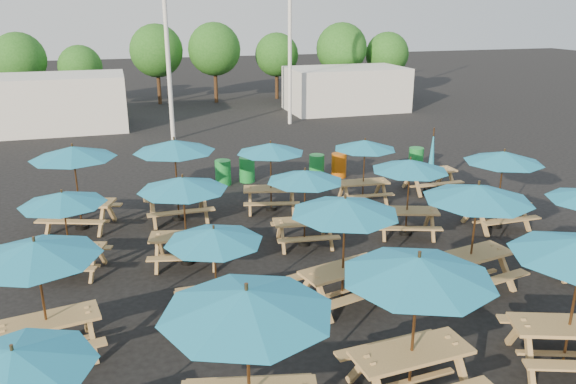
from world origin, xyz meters
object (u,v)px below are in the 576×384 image
object	(u,v)px
picnic_unit_7	(175,150)
picnic_unit_11	(271,151)
waste_bin_2	(317,167)
picnic_unit_13	(477,198)
picnic_unit_2	(63,202)
picnic_unit_9	(345,211)
picnic_unit_14	(410,169)
picnic_unit_19	(431,165)
waste_bin_3	(339,165)
picnic_unit_3	(73,157)
picnic_unit_5	(214,240)
picnic_unit_18	(503,161)
picnic_unit_0	(15,367)
picnic_unit_1	(36,256)
waste_bin_1	(247,170)
picnic_unit_4	(247,310)
picnic_unit_10	(305,180)
picnic_unit_15	(365,148)
waste_bin_0	(223,173)
picnic_unit_8	(418,275)
picnic_unit_6	(183,188)
waste_bin_4	(416,159)

from	to	relation	value
picnic_unit_7	picnic_unit_11	distance (m)	2.90
picnic_unit_11	waste_bin_2	size ratio (longest dim) A/B	2.80
waste_bin_2	picnic_unit_13	bearing A→B (deg)	-87.15
picnic_unit_2	picnic_unit_9	distance (m)	6.53
picnic_unit_9	picnic_unit_14	bearing A→B (deg)	29.66
picnic_unit_19	waste_bin_3	xyz separation A→B (m)	(-2.42, 2.45, -0.46)
picnic_unit_3	picnic_unit_7	world-z (taller)	picnic_unit_7
picnic_unit_2	picnic_unit_11	bearing A→B (deg)	43.88
picnic_unit_5	picnic_unit_18	distance (m)	9.07
picnic_unit_0	picnic_unit_2	distance (m)	6.53
picnic_unit_1	waste_bin_2	distance (m)	12.56
waste_bin_1	waste_bin_2	world-z (taller)	same
picnic_unit_4	picnic_unit_13	distance (m)	6.73
picnic_unit_7	picnic_unit_10	xyz separation A→B (m)	(3.03, -2.89, -0.32)
picnic_unit_0	picnic_unit_18	world-z (taller)	picnic_unit_18
picnic_unit_18	waste_bin_1	size ratio (longest dim) A/B	2.53
picnic_unit_3	picnic_unit_15	size ratio (longest dim) A/B	1.38
picnic_unit_2	picnic_unit_14	xyz separation A→B (m)	(8.86, -0.15, 0.11)
picnic_unit_4	waste_bin_1	world-z (taller)	picnic_unit_4
picnic_unit_14	waste_bin_0	xyz separation A→B (m)	(-4.06, 6.07, -1.46)
picnic_unit_4	picnic_unit_0	bearing A→B (deg)	-169.60
picnic_unit_4	picnic_unit_7	distance (m)	9.52
picnic_unit_2	picnic_unit_11	xyz separation A→B (m)	(5.76, 2.87, 0.10)
picnic_unit_2	waste_bin_1	bearing A→B (deg)	64.01
picnic_unit_4	picnic_unit_11	xyz separation A→B (m)	(2.91, 9.52, -0.32)
picnic_unit_18	waste_bin_0	world-z (taller)	picnic_unit_18
picnic_unit_1	picnic_unit_8	bearing A→B (deg)	-36.08
picnic_unit_9	waste_bin_2	bearing A→B (deg)	59.87
picnic_unit_15	picnic_unit_19	distance (m)	2.89
picnic_unit_18	waste_bin_2	distance (m)	7.12
picnic_unit_8	picnic_unit_13	bearing A→B (deg)	39.55
picnic_unit_2	picnic_unit_10	world-z (taller)	picnic_unit_10
picnic_unit_2	picnic_unit_15	xyz separation A→B (m)	(8.84, 2.75, 0.02)
picnic_unit_6	waste_bin_0	distance (m)	6.68
picnic_unit_1	picnic_unit_6	size ratio (longest dim) A/B	1.00
picnic_unit_2	picnic_unit_8	size ratio (longest dim) A/B	0.96
picnic_unit_10	waste_bin_0	world-z (taller)	picnic_unit_10
picnic_unit_13	picnic_unit_11	bearing A→B (deg)	105.10
picnic_unit_5	picnic_unit_14	size ratio (longest dim) A/B	0.76
waste_bin_3	picnic_unit_6	bearing A→B (deg)	-137.53
picnic_unit_7	picnic_unit_18	xyz separation A→B (m)	(8.77, -3.29, -0.16)
picnic_unit_14	picnic_unit_2	bearing A→B (deg)	-162.51
picnic_unit_5	picnic_unit_7	distance (m)	6.01
picnic_unit_1	picnic_unit_14	size ratio (longest dim) A/B	0.97
picnic_unit_6	picnic_unit_18	xyz separation A→B (m)	(8.90, -0.16, 0.02)
picnic_unit_5	waste_bin_3	xyz separation A→B (m)	(6.15, 8.73, -1.32)
picnic_unit_1	picnic_unit_4	distance (m)	4.36
picnic_unit_14	picnic_unit_19	world-z (taller)	picnic_unit_19
waste_bin_4	picnic_unit_8	bearing A→B (deg)	-119.48
picnic_unit_5	waste_bin_2	world-z (taller)	picnic_unit_5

